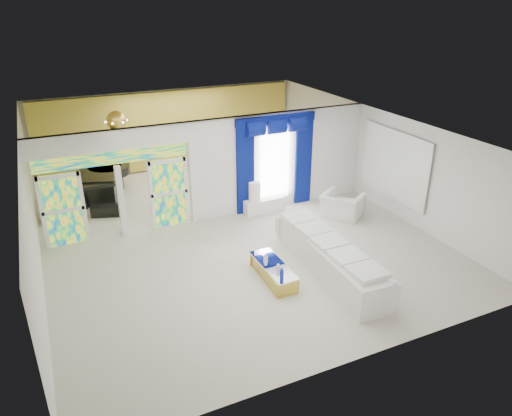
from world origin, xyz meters
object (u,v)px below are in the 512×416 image
coffee_table (273,272)px  console_table (263,205)px  armchair (343,205)px  white_sofa (329,258)px  grand_piano (99,185)px

coffee_table → console_table: size_ratio=1.27×
console_table → coffee_table: bearing=-112.1°
coffee_table → armchair: (3.46, 2.24, 0.19)m
white_sofa → coffee_table: 1.40m
coffee_table → grand_piano: bearing=113.5°
coffee_table → grand_piano: 7.53m
coffee_table → armchair: armchair is taller
armchair → grand_piano: bearing=19.6°
white_sofa → console_table: bearing=91.2°
coffee_table → grand_piano: size_ratio=0.94×
white_sofa → armchair: 3.30m
white_sofa → console_table: 3.89m
grand_piano → console_table: bearing=-17.6°
coffee_table → console_table: console_table is taller
console_table → white_sofa: bearing=-91.5°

